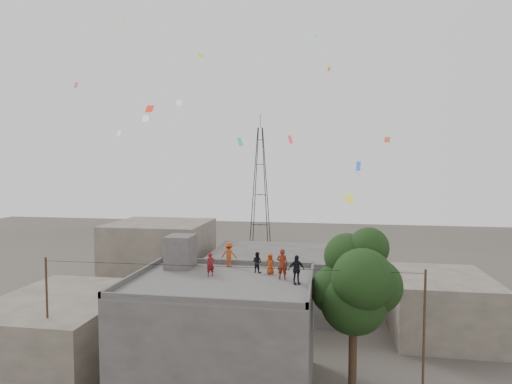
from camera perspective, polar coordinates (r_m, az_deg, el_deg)
main_building at (r=25.05m, az=-4.74°, el=-18.47°), size 10.00×8.00×6.10m
parapet at (r=24.03m, az=-4.78°, el=-11.37°), size 10.00×8.00×0.30m
stair_head_box at (r=27.17m, az=-10.04°, el=-7.82°), size 1.60×1.80×2.00m
neighbor_west at (r=31.45m, az=-24.42°, el=-16.15°), size 8.00×10.00×4.00m
neighbor_north at (r=38.02m, az=3.54°, el=-11.59°), size 12.00×9.00×5.00m
neighbor_northwest at (r=42.54m, az=-12.66°, el=-8.65°), size 9.00×8.00×7.00m
neighbor_east at (r=35.07m, az=23.31°, el=-13.70°), size 7.00×8.00×4.40m
tree at (r=24.01m, az=13.29°, el=-11.84°), size 4.90×4.60×9.10m
utility_line at (r=23.52m, az=-4.29°, el=-17.93°), size 20.12×0.62×7.40m
transmission_tower at (r=63.34m, az=0.56°, el=0.52°), size 2.97×2.97×20.01m
person_red_adult at (r=24.15m, az=3.52°, el=-9.58°), size 0.68×0.50×1.71m
person_orange_child at (r=25.28m, az=1.91°, el=-9.57°), size 0.62×0.44×1.19m
person_dark_child at (r=25.65m, az=0.14°, el=-9.33°), size 0.73×0.66×1.23m
person_dark_adult at (r=23.27m, az=5.40°, el=-10.27°), size 0.99×0.74×1.57m
person_orange_adult at (r=27.17m, az=-3.62°, el=-8.29°), size 1.00×0.60×1.52m
person_red_child at (r=24.96m, az=-6.08°, el=-9.60°), size 0.58×0.54×1.33m
kites at (r=30.29m, az=-2.34°, el=9.47°), size 21.84×17.25×12.90m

